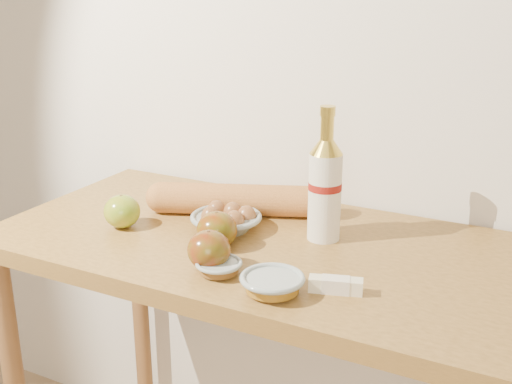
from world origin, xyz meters
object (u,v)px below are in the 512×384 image
Objects in this scene: table at (262,290)px; baguette at (239,200)px; bourbon_bottle at (325,187)px; cream_bottle at (324,208)px; egg_bowl at (227,220)px.

table is 2.66× the size of baguette.
baguette is (-0.24, 0.05, -0.08)m from bourbon_bottle.
cream_bottle is 0.23m from baguette.
table is 7.29× the size of egg_bowl.
bourbon_bottle reaches higher than egg_bowl.
baguette is (-0.02, 0.10, 0.01)m from egg_bowl.
baguette reaches higher than egg_bowl.
egg_bowl is at bearing -159.99° from cream_bottle.
table is 0.18m from egg_bowl.
bourbon_bottle is 1.80× the size of egg_bowl.
egg_bowl reaches higher than table.
baguette is at bearing 174.35° from cream_bottle.
egg_bowl is 0.10m from baguette.
cream_bottle is at bearing 19.49° from egg_bowl.
cream_bottle is at bearing 39.71° from table.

